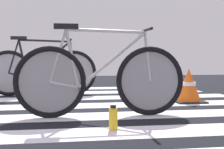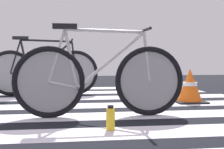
{
  "view_description": "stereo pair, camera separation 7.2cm",
  "coord_description": "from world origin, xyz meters",
  "px_view_note": "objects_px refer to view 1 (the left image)",
  "views": [
    {
      "loc": [
        0.1,
        -3.77,
        0.62
      ],
      "look_at": [
        0.72,
        0.07,
        0.42
      ],
      "focal_mm": 52.63,
      "sensor_mm": 36.0,
      "label": 1
    },
    {
      "loc": [
        0.18,
        -3.77,
        0.62
      ],
      "look_at": [
        0.72,
        0.07,
        0.42
      ],
      "focal_mm": 52.63,
      "sensor_mm": 36.0,
      "label": 2
    }
  ],
  "objects_px": {
    "bicycle_2_of_2": "(42,71)",
    "bicycle_1_of_2": "(101,79)",
    "water_bottle": "(113,118)",
    "traffic_cone": "(189,86)"
  },
  "relations": [
    {
      "from": "bicycle_1_of_2",
      "to": "water_bottle",
      "type": "distance_m",
      "value": 0.7
    },
    {
      "from": "bicycle_2_of_2",
      "to": "water_bottle",
      "type": "xyz_separation_m",
      "value": [
        0.71,
        -2.67,
        -0.29
      ]
    },
    {
      "from": "bicycle_2_of_2",
      "to": "bicycle_1_of_2",
      "type": "bearing_deg",
      "value": -71.61
    },
    {
      "from": "bicycle_1_of_2",
      "to": "bicycle_2_of_2",
      "type": "distance_m",
      "value": 2.15
    },
    {
      "from": "bicycle_2_of_2",
      "to": "water_bottle",
      "type": "distance_m",
      "value": 2.77
    },
    {
      "from": "bicycle_1_of_2",
      "to": "bicycle_2_of_2",
      "type": "height_order",
      "value": "same"
    },
    {
      "from": "water_bottle",
      "to": "traffic_cone",
      "type": "bearing_deg",
      "value": 49.84
    },
    {
      "from": "bicycle_1_of_2",
      "to": "water_bottle",
      "type": "relative_size",
      "value": 8.32
    },
    {
      "from": "bicycle_2_of_2",
      "to": "water_bottle",
      "type": "height_order",
      "value": "bicycle_2_of_2"
    },
    {
      "from": "traffic_cone",
      "to": "bicycle_2_of_2",
      "type": "bearing_deg",
      "value": 149.85
    }
  ]
}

